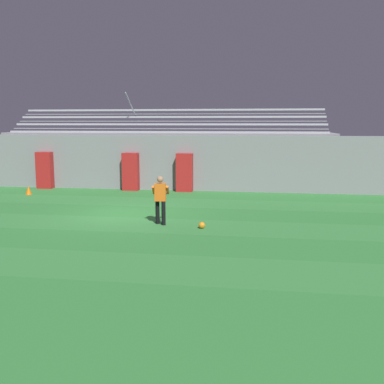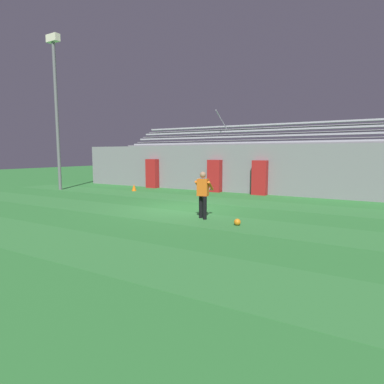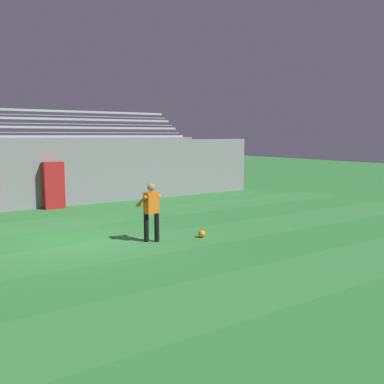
# 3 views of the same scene
# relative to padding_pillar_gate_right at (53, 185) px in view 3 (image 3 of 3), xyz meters

# --- Properties ---
(ground_plane) EXTENTS (80.00, 80.00, 0.00)m
(ground_plane) POSITION_rel_padding_pillar_gate_right_xyz_m (-1.40, -5.95, -0.96)
(ground_plane) COLOR #2D7533
(turf_stripe_near) EXTENTS (28.00, 2.19, 0.01)m
(turf_stripe_near) POSITION_rel_padding_pillar_gate_right_xyz_m (-1.40, -11.95, -0.96)
(turf_stripe_near) COLOR #337A38
(turf_stripe_near) RESTS_ON ground
(turf_stripe_mid) EXTENTS (28.00, 2.19, 0.01)m
(turf_stripe_mid) POSITION_rel_padding_pillar_gate_right_xyz_m (-1.40, -7.58, -0.96)
(turf_stripe_mid) COLOR #337A38
(turf_stripe_mid) RESTS_ON ground
(turf_stripe_far) EXTENTS (28.00, 2.19, 0.01)m
(turf_stripe_far) POSITION_rel_padding_pillar_gate_right_xyz_m (-1.40, -3.20, -0.96)
(turf_stripe_far) COLOR #337A38
(turf_stripe_far) RESTS_ON ground
(back_wall) EXTENTS (24.00, 0.60, 2.80)m
(back_wall) POSITION_rel_padding_pillar_gate_right_xyz_m (-1.40, 0.55, 0.44)
(back_wall) COLOR gray
(back_wall) RESTS_ON ground
(padding_pillar_gate_right) EXTENTS (0.82, 0.44, 1.92)m
(padding_pillar_gate_right) POSITION_rel_padding_pillar_gate_right_xyz_m (0.00, 0.00, 0.00)
(padding_pillar_gate_right) COLOR #B21E1E
(padding_pillar_gate_right) RESTS_ON ground
(bleacher_stand) EXTENTS (18.00, 3.35, 5.03)m
(bleacher_stand) POSITION_rel_padding_pillar_gate_right_xyz_m (-1.40, 2.54, 0.54)
(bleacher_stand) COLOR gray
(bleacher_stand) RESTS_ON ground
(goalkeeper) EXTENTS (0.63, 0.59, 1.67)m
(goalkeeper) POSITION_rel_padding_pillar_gate_right_xyz_m (0.39, -7.37, -0.01)
(goalkeeper) COLOR black
(goalkeeper) RESTS_ON ground
(soccer_ball) EXTENTS (0.22, 0.22, 0.22)m
(soccer_ball) POSITION_rel_padding_pillar_gate_right_xyz_m (1.88, -7.78, -0.85)
(soccer_ball) COLOR orange
(soccer_ball) RESTS_ON ground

